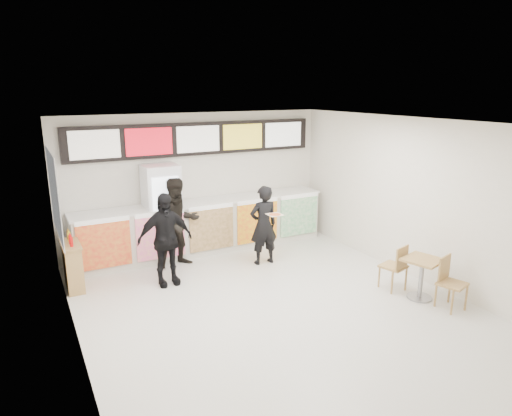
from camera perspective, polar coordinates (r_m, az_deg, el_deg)
floor at (r=7.67m, az=2.54°, el=-12.42°), size 7.00×7.00×0.00m
ceiling at (r=6.84m, az=2.82°, el=10.53°), size 7.00×7.00×0.00m
wall_back at (r=10.20m, az=-7.35°, el=3.31°), size 6.00×0.00×6.00m
wall_left at (r=6.22m, az=-21.99°, el=-5.13°), size 0.00×7.00×7.00m
wall_right at (r=8.97m, az=19.44°, el=1.00°), size 0.00×7.00×7.00m
service_counter at (r=10.05m, az=-6.36°, el=-2.28°), size 5.56×0.77×1.14m
menu_board at (r=9.97m, az=-7.35°, el=8.58°), size 5.50×0.14×0.70m
drinks_fridge at (r=9.66m, az=-11.62°, el=-0.55°), size 0.70×0.67×2.00m
mirror_panel at (r=8.52m, az=-23.93°, el=1.61°), size 0.01×2.00×1.50m
customer_main at (r=9.23m, az=0.94°, el=-2.16°), size 0.61×0.41×1.63m
customer_left at (r=9.22m, az=-9.65°, el=-1.82°), size 0.94×0.76×1.81m
customer_mid at (r=8.40m, az=-11.31°, el=-3.88°), size 1.02×0.44×1.72m
pizza_slice at (r=8.76m, az=2.37°, el=-0.78°), size 0.36×0.36×0.02m
cafe_table at (r=8.29m, az=20.01°, el=-7.41°), size 0.79×1.51×0.85m
condiment_ledge at (r=8.83m, az=-21.92°, el=-6.68°), size 0.31×0.77×1.02m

